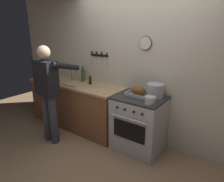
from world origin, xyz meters
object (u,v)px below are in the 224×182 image
Objects in this scene: person_cook at (48,89)px; bottle_vinegar at (73,75)px; bottle_soy_sauce at (90,80)px; bottle_olive_oil at (83,75)px; stock_pot at (155,91)px; stove at (139,123)px; cutting_board at (73,84)px; roasting_pan at (138,92)px; saucepan at (150,100)px.

person_cook reaches higher than bottle_vinegar.
bottle_soy_sauce is 0.29m from bottle_olive_oil.
stock_pot is at bearing -59.33° from person_cook.
bottle_vinegar is at bearing 20.52° from person_cook.
stove is 3.44× the size of bottle_vinegar.
stove is 1.43m from cutting_board.
roasting_pan is at bearing -7.89° from bottle_olive_oil.
person_cook is at bearing -87.60° from bottle_olive_oil.
bottle_vinegar reaches higher than stove.
stock_pot reaches higher than roasting_pan.
stock_pot is 1.30m from bottle_soy_sauce.
stock_pot is 0.87× the size of bottle_olive_oil.
cutting_board is 0.36m from bottle_vinegar.
roasting_pan is 1.56m from bottle_vinegar.
stock_pot is at bearing 9.25° from cutting_board.
bottle_soy_sauce is at bearing 43.91° from cutting_board.
saucepan is at bearing -34.19° from roasting_pan.
bottle_soy_sauce is at bearing -13.80° from person_cook.
bottle_olive_oil reaches higher than stove.
stove is 0.60m from saucepan.
stove is 2.56× the size of roasting_pan.
person_cook is 1.48m from roasting_pan.
stock_pot is at bearing 28.26° from roasting_pan.
bottle_vinegar reaches higher than stock_pot.
saucepan is 0.58× the size of bottle_vinegar.
stock_pot is 1.67× the size of saucepan.
stove is 0.53m from roasting_pan.
person_cook is 0.82m from bottle_vinegar.
bottle_vinegar reaches higher than cutting_board.
cutting_board is at bearing 177.41° from saucepan.
person_cook is 10.92× the size of saucepan.
person_cook is 5.71× the size of bottle_olive_oil.
bottle_olive_oil is 0.22m from bottle_vinegar.
stove is 1.59m from person_cook.
cutting_board reaches higher than stove.
bottle_vinegar reaches higher than saucepan.
cutting_board is (-1.60, 0.07, -0.05)m from saucepan.
roasting_pan is at bearing -4.93° from bottle_soy_sauce.
stove is 1.51m from bottle_olive_oil.
stove is at bearing 5.13° from cutting_board.
bottle_soy_sauce reaches higher than stove.
stove is 2.50× the size of cutting_board.
saucepan is at bearing -77.14° from stock_pot.
stock_pot reaches higher than bottle_soy_sauce.
cutting_board is 0.34m from bottle_olive_oil.
cutting_board is at bearing 2.69° from person_cook.
bottle_olive_oil is at bearing 21.52° from bottle_vinegar.
cutting_board is 1.24× the size of bottle_olive_oil.
roasting_pan is 1.35× the size of bottle_vinegar.
bottle_olive_oil is (-0.04, 0.86, 0.07)m from person_cook.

